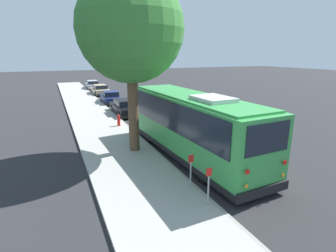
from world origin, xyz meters
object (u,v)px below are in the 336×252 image
at_px(parked_sedan_tan, 100,90).
at_px(fire_hydrant, 119,120).
at_px(shuttle_bus, 191,123).
at_px(sign_post_near, 208,186).
at_px(parked_sedan_black, 125,107).
at_px(street_tree, 129,22).
at_px(parked_sedan_navy, 111,98).
at_px(sign_post_far, 191,172).
at_px(parked_sedan_silver, 92,85).

distance_m(parked_sedan_tan, fire_hydrant, 16.86).
relative_size(shuttle_bus, sign_post_near, 7.41).
xyz_separation_m(shuttle_bus, parked_sedan_black, (10.91, 0.61, -1.18)).
xyz_separation_m(parked_sedan_black, fire_hydrant, (-4.04, 1.51, -0.07)).
bearing_deg(parked_sedan_tan, street_tree, 170.60).
height_order(parked_sedan_navy, street_tree, street_tree).
distance_m(parked_sedan_navy, street_tree, 16.45).
bearing_deg(shuttle_bus, sign_post_near, 155.75).
xyz_separation_m(street_tree, sign_post_far, (-5.16, -0.69, -5.81)).
xyz_separation_m(parked_sedan_silver, sign_post_far, (-33.13, 1.27, 0.27)).
distance_m(parked_sedan_black, sign_post_near, 15.55).
distance_m(shuttle_bus, parked_sedan_navy, 17.02).
bearing_deg(parked_sedan_black, parked_sedan_silver, -0.29).
height_order(shuttle_bus, parked_sedan_tan, shuttle_bus).
relative_size(parked_sedan_silver, street_tree, 0.47).
bearing_deg(street_tree, shuttle_bus, -125.58).
distance_m(parked_sedan_navy, parked_sedan_silver, 12.82).
bearing_deg(parked_sedan_silver, parked_sedan_black, -178.45).
distance_m(parked_sedan_black, parked_sedan_navy, 6.05).
xyz_separation_m(parked_sedan_navy, parked_sedan_tan, (6.68, -0.04, -0.00)).
distance_m(parked_sedan_silver, sign_post_near, 34.40).
xyz_separation_m(parked_sedan_tan, street_tree, (-21.84, 2.01, 6.08)).
height_order(parked_sedan_black, parked_sedan_navy, parked_sedan_black).
bearing_deg(shuttle_bus, fire_hydrant, 14.68).
height_order(parked_sedan_tan, sign_post_far, sign_post_far).
bearing_deg(street_tree, sign_post_far, -172.34).
relative_size(parked_sedan_navy, street_tree, 0.45).
bearing_deg(parked_sedan_black, street_tree, 167.98).
distance_m(parked_sedan_tan, parked_sedan_silver, 6.14).
height_order(parked_sedan_black, parked_sedan_silver, parked_sedan_black).
bearing_deg(street_tree, fire_hydrant, -4.58).
bearing_deg(parked_sedan_silver, fire_hydrant, 177.81).
distance_m(shuttle_bus, parked_sedan_tan, 23.68).
relative_size(parked_sedan_silver, sign_post_far, 3.24).
distance_m(parked_sedan_black, sign_post_far, 14.32).
relative_size(parked_sedan_silver, sign_post_near, 3.26).
distance_m(parked_sedan_silver, fire_hydrant, 22.97).
bearing_deg(fire_hydrant, shuttle_bus, -162.83).
bearing_deg(sign_post_near, parked_sedan_black, -4.51).
relative_size(parked_sedan_black, street_tree, 0.47).
bearing_deg(parked_sedan_black, parked_sedan_navy, -0.71).
xyz_separation_m(parked_sedan_silver, sign_post_near, (-34.37, 1.27, 0.27)).
distance_m(street_tree, sign_post_near, 8.67).
bearing_deg(sign_post_far, parked_sedan_tan, -2.80).
bearing_deg(street_tree, parked_sedan_silver, -4.02).
xyz_separation_m(sign_post_far, fire_hydrant, (10.22, 0.29, -0.32)).
bearing_deg(parked_sedan_tan, parked_sedan_navy, 175.55).
bearing_deg(street_tree, parked_sedan_navy, -7.43).
relative_size(parked_sedan_navy, parked_sedan_silver, 0.95).
bearing_deg(parked_sedan_navy, parked_sedan_tan, 2.35).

